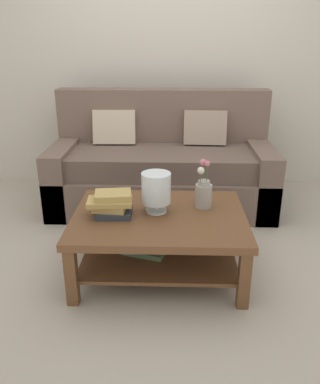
{
  "coord_description": "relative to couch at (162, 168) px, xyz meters",
  "views": [
    {
      "loc": [
        0.06,
        -2.69,
        1.54
      ],
      "look_at": [
        -0.02,
        -0.14,
        0.53
      ],
      "focal_mm": 37.24,
      "sensor_mm": 36.0,
      "label": 1
    }
  ],
  "objects": [
    {
      "name": "couch",
      "position": [
        0.0,
        0.0,
        0.0
      ],
      "size": [
        2.04,
        0.9,
        1.06
      ],
      "color": "brown",
      "rests_on": "ground"
    },
    {
      "name": "glass_hurricane_vase",
      "position": [
        -0.01,
        -1.17,
        0.23
      ],
      "size": [
        0.2,
        0.2,
        0.27
      ],
      "color": "silver",
      "rests_on": "coffee_table"
    },
    {
      "name": "flower_pitcher",
      "position": [
        0.31,
        -1.08,
        0.18
      ],
      "size": [
        0.12,
        0.12,
        0.33
      ],
      "color": "#9E998E",
      "rests_on": "coffee_table"
    },
    {
      "name": "ground_plane",
      "position": [
        0.04,
        -0.92,
        -0.36
      ],
      "size": [
        10.0,
        10.0,
        0.0
      ],
      "primitive_type": "plane",
      "color": "#ADA393"
    },
    {
      "name": "back_wall",
      "position": [
        0.04,
        0.73,
        0.99
      ],
      "size": [
        6.4,
        0.12,
        2.7
      ],
      "primitive_type": "cube",
      "color": "beige",
      "rests_on": "ground"
    },
    {
      "name": "coffee_table",
      "position": [
        0.01,
        -1.21,
        -0.05
      ],
      "size": [
        1.14,
        0.87,
        0.43
      ],
      "color": "brown",
      "rests_on": "ground"
    },
    {
      "name": "book_stack_main",
      "position": [
        -0.29,
        -1.24,
        0.15
      ],
      "size": [
        0.3,
        0.21,
        0.16
      ],
      "color": "#2D333D",
      "rests_on": "coffee_table"
    }
  ]
}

